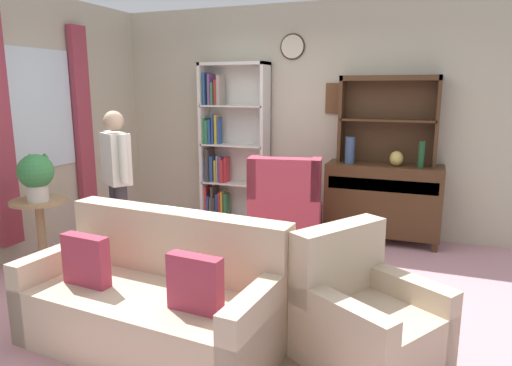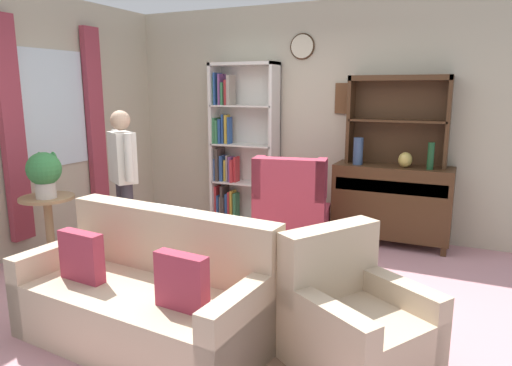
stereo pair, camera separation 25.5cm
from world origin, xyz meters
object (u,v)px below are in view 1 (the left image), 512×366
(potted_plant_large, at_px, (36,174))
(armchair_floral, at_px, (366,321))
(sideboard_hutch, at_px, (389,108))
(potted_plant_small, at_px, (72,262))
(bookshelf, at_px, (229,148))
(sideboard, at_px, (383,199))
(wingback_chair, at_px, (286,214))
(couch_floral, at_px, (156,301))
(vase_tall, at_px, (350,150))
(bottle_wine, at_px, (421,154))
(plant_stand, at_px, (41,228))
(vase_round, at_px, (396,158))
(person_reading, at_px, (117,175))

(potted_plant_large, bearing_deg, armchair_floral, -6.79)
(sideboard_hutch, xyz_separation_m, potted_plant_small, (-2.58, -2.33, -1.38))
(bookshelf, distance_m, sideboard_hutch, 2.08)
(sideboard, bearing_deg, wingback_chair, -149.49)
(couch_floral, bearing_deg, wingback_chair, 83.81)
(vase_tall, bearing_deg, couch_floral, -107.09)
(bottle_wine, relative_size, plant_stand, 0.40)
(armchair_floral, height_order, plant_stand, armchair_floral)
(plant_stand, relative_size, potted_plant_small, 2.45)
(vase_tall, height_order, plant_stand, vase_tall)
(bottle_wine, distance_m, wingback_chair, 1.62)
(vase_tall, xyz_separation_m, potted_plant_large, (-2.55, -2.12, -0.08))
(vase_round, bearing_deg, sideboard_hutch, 126.48)
(sideboard, bearing_deg, bookshelf, 177.59)
(bookshelf, distance_m, vase_tall, 1.63)
(plant_stand, bearing_deg, armchair_floral, -7.37)
(potted_plant_large, relative_size, person_reading, 0.29)
(sideboard, bearing_deg, couch_floral, -113.52)
(sideboard, height_order, potted_plant_small, sideboard)
(sideboard_hutch, relative_size, plant_stand, 1.50)
(armchair_floral, xyz_separation_m, plant_stand, (-3.16, 0.41, 0.16))
(armchair_floral, relative_size, potted_plant_small, 3.55)
(bookshelf, bearing_deg, wingback_chair, -33.68)
(vase_round, bearing_deg, vase_tall, -178.51)
(sideboard, height_order, armchair_floral, sideboard)
(sideboard_hutch, relative_size, armchair_floral, 1.04)
(bottle_wine, xyz_separation_m, plant_stand, (-3.38, -2.07, -0.62))
(sideboard_hutch, height_order, potted_plant_large, sideboard_hutch)
(sideboard, relative_size, couch_floral, 0.70)
(vase_round, height_order, wingback_chair, vase_round)
(armchair_floral, bearing_deg, couch_floral, -168.54)
(person_reading, bearing_deg, armchair_floral, -19.70)
(armchair_floral, bearing_deg, wingback_chair, 120.52)
(sideboard_hutch, distance_m, vase_round, 0.60)
(plant_stand, distance_m, potted_plant_small, 0.49)
(vase_tall, distance_m, bottle_wine, 0.78)
(vase_tall, relative_size, bottle_wine, 1.05)
(wingback_chair, height_order, plant_stand, wingback_chair)
(vase_tall, xyz_separation_m, person_reading, (-2.09, -1.54, -0.17))
(vase_tall, height_order, person_reading, person_reading)
(sideboard, relative_size, potted_plant_large, 2.89)
(sideboard_hutch, bearing_deg, plant_stand, -142.81)
(couch_floral, height_order, wingback_chair, wingback_chair)
(potted_plant_large, height_order, potted_plant_small, potted_plant_large)
(bottle_wine, bearing_deg, potted_plant_large, -147.66)
(sideboard, relative_size, person_reading, 0.83)
(bottle_wine, relative_size, couch_floral, 0.16)
(sideboard_hutch, relative_size, couch_floral, 0.59)
(sideboard_hutch, xyz_separation_m, bottle_wine, (0.39, -0.20, -0.49))
(sideboard, height_order, person_reading, person_reading)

